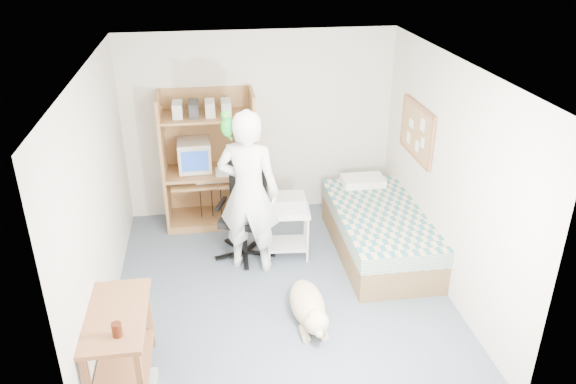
% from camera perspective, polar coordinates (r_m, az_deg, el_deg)
% --- Properties ---
extents(floor, '(4.00, 4.00, 0.00)m').
position_cam_1_polar(floor, '(6.37, -0.75, -9.77)').
color(floor, '#4A5665').
rests_on(floor, ground).
extents(wall_back, '(3.60, 0.02, 2.50)m').
position_cam_1_polar(wall_back, '(7.58, -2.88, 6.82)').
color(wall_back, beige).
rests_on(wall_back, floor).
extents(wall_right, '(0.02, 4.00, 2.50)m').
position_cam_1_polar(wall_right, '(6.22, 15.86, 1.49)').
color(wall_right, beige).
rests_on(wall_right, floor).
extents(wall_left, '(0.02, 4.00, 2.50)m').
position_cam_1_polar(wall_left, '(5.80, -18.72, -0.68)').
color(wall_left, beige).
rests_on(wall_left, floor).
extents(ceiling, '(3.60, 4.00, 0.02)m').
position_cam_1_polar(ceiling, '(5.33, -0.90, 12.72)').
color(ceiling, white).
rests_on(ceiling, wall_back).
extents(computer_hutch, '(1.20, 0.63, 1.80)m').
position_cam_1_polar(computer_hutch, '(7.46, -7.96, 2.74)').
color(computer_hutch, brown).
rests_on(computer_hutch, floor).
extents(bed, '(1.02, 2.02, 0.66)m').
position_cam_1_polar(bed, '(6.98, 9.19, -3.90)').
color(bed, brown).
rests_on(bed, floor).
extents(side_desk, '(0.50, 1.00, 0.75)m').
position_cam_1_polar(side_desk, '(5.15, -16.71, -14.03)').
color(side_desk, brown).
rests_on(side_desk, floor).
extents(corkboard, '(0.04, 0.94, 0.66)m').
position_cam_1_polar(corkboard, '(6.90, 12.94, 6.03)').
color(corkboard, olive).
rests_on(corkboard, wall_right).
extents(office_chair, '(0.67, 0.67, 1.16)m').
position_cam_1_polar(office_chair, '(6.82, -4.35, -3.13)').
color(office_chair, black).
rests_on(office_chair, floor).
extents(person, '(0.82, 0.67, 1.94)m').
position_cam_1_polar(person, '(6.30, -4.03, -0.05)').
color(person, white).
rests_on(person, floor).
extents(parrot, '(0.14, 0.24, 0.39)m').
position_cam_1_polar(parrot, '(6.00, -6.21, 6.81)').
color(parrot, '#12811C').
rests_on(parrot, person).
extents(dog, '(0.37, 1.08, 0.40)m').
position_cam_1_polar(dog, '(5.82, 2.11, -11.53)').
color(dog, '#D1B78C').
rests_on(dog, floor).
extents(printer_cart, '(0.56, 0.46, 0.63)m').
position_cam_1_polar(printer_cart, '(6.75, -0.07, -3.39)').
color(printer_cart, silver).
rests_on(printer_cart, floor).
extents(printer, '(0.45, 0.36, 0.18)m').
position_cam_1_polar(printer, '(6.61, -0.07, -1.11)').
color(printer, '#ABAAA6').
rests_on(printer, printer_cart).
extents(crt_monitor, '(0.43, 0.46, 0.40)m').
position_cam_1_polar(crt_monitor, '(7.41, -9.49, 3.72)').
color(crt_monitor, beige).
rests_on(crt_monitor, computer_hutch).
extents(keyboard, '(0.45, 0.16, 0.03)m').
position_cam_1_polar(keyboard, '(7.37, -7.59, 1.21)').
color(keyboard, beige).
rests_on(keyboard, computer_hutch).
extents(pencil_cup, '(0.08, 0.08, 0.12)m').
position_cam_1_polar(pencil_cup, '(7.38, -5.57, 2.63)').
color(pencil_cup, gold).
rests_on(pencil_cup, computer_hutch).
extents(drink_glass, '(0.08, 0.08, 0.12)m').
position_cam_1_polar(drink_glass, '(4.73, -16.99, -13.23)').
color(drink_glass, '#3D1709').
rests_on(drink_glass, side_desk).
extents(floor_box_b, '(0.20, 0.23, 0.08)m').
position_cam_1_polar(floor_box_b, '(5.39, -14.20, -18.01)').
color(floor_box_b, '#AAA9A5').
rests_on(floor_box_b, floor).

